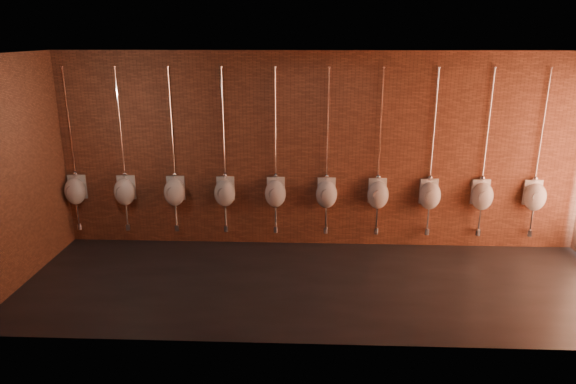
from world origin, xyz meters
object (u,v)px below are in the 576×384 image
Objects in this scene: urinal_2 at (175,191)px; urinal_4 at (275,193)px; urinal_1 at (125,191)px; urinal_0 at (75,190)px; urinal_9 at (535,196)px; urinal_7 at (430,195)px; urinal_6 at (378,194)px; urinal_8 at (482,195)px; urinal_5 at (326,193)px; urinal_3 at (225,192)px.

urinal_4 is (1.68, 0.00, 0.00)m from urinal_2.
urinal_1 is 1.00× the size of urinal_4.
urinal_9 is (7.56, 0.00, 0.00)m from urinal_0.
urinal_7 is (2.52, 0.00, 0.00)m from urinal_4.
urinal_8 is (1.68, 0.00, 0.00)m from urinal_6.
urinal_5 is 3.36m from urinal_9.
urinal_5 is (0.84, 0.00, 0.00)m from urinal_4.
urinal_2 and urinal_3 have the same top height.
urinal_3 is at bearing 180.00° from urinal_9.
urinal_3 is at bearing 180.00° from urinal_6.
urinal_7 is at bearing 0.00° from urinal_4.
urinal_0 is 7.56m from urinal_9.
urinal_0 is at bearing 180.00° from urinal_2.
urinal_0 is 1.00× the size of urinal_2.
urinal_5 is (1.68, 0.00, 0.00)m from urinal_3.
urinal_6 is 0.84m from urinal_7.
urinal_9 is at bearing 0.00° from urinal_2.
urinal_0 is 0.84m from urinal_1.
urinal_0 is 1.00× the size of urinal_3.
urinal_2 is at bearing 0.00° from urinal_1.
urinal_6 and urinal_9 have the same top height.
urinal_6 and urinal_8 have the same top height.
urinal_3 is 3.36m from urinal_7.
urinal_4 is (0.84, 0.00, 0.00)m from urinal_3.
urinal_0 is at bearing 180.00° from urinal_7.
urinal_1 is at bearing 180.00° from urinal_2.
urinal_6 is at bearing 180.00° from urinal_9.
urinal_1 is at bearing 0.00° from urinal_0.
urinal_4 is at bearing 180.00° from urinal_8.
urinal_3 is at bearing 180.00° from urinal_4.
urinal_4 is at bearing 180.00° from urinal_7.
urinal_2 is 3.36m from urinal_6.
urinal_2 and urinal_4 have the same top height.
urinal_8 is at bearing 0.00° from urinal_4.
urinal_8 is at bearing 0.00° from urinal_5.
urinal_7 is (5.04, 0.00, 0.00)m from urinal_1.
urinal_0 is 4.20m from urinal_5.
urinal_2 is 4.20m from urinal_7.
urinal_8 is at bearing 0.00° from urinal_3.
urinal_3 and urinal_6 have the same top height.
urinal_3 is 1.00× the size of urinal_5.
urinal_5 is 1.68m from urinal_7.
urinal_0 is 1.00× the size of urinal_4.
urinal_4 and urinal_8 have the same top height.
urinal_1 is at bearing 180.00° from urinal_6.
urinal_4 is at bearing 180.00° from urinal_5.
urinal_5 is (4.20, 0.00, 0.00)m from urinal_0.
urinal_2 is 1.00× the size of urinal_9.
urinal_0 and urinal_7 have the same top height.
urinal_1 is at bearing 180.00° from urinal_3.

